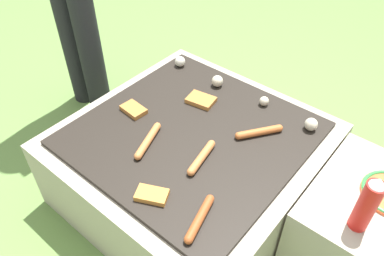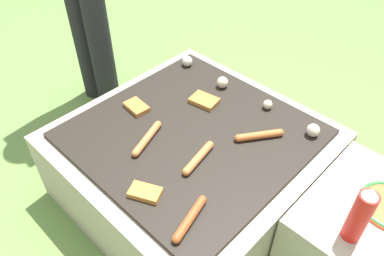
{
  "view_description": "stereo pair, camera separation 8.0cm",
  "coord_description": "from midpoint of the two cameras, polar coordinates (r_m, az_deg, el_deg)",
  "views": [
    {
      "loc": [
        0.7,
        -0.83,
        1.38
      ],
      "look_at": [
        0.0,
        0.0,
        0.39
      ],
      "focal_mm": 35.0,
      "sensor_mm": 36.0,
      "label": 1
    },
    {
      "loc": [
        0.76,
        -0.78,
        1.38
      ],
      "look_at": [
        0.0,
        0.0,
        0.39
      ],
      "focal_mm": 35.0,
      "sensor_mm": 36.0,
      "label": 2
    }
  ],
  "objects": [
    {
      "name": "ground_plane",
      "position": [
        1.75,
        1.32,
        -9.55
      ],
      "size": [
        14.0,
        14.0,
        0.0
      ],
      "primitive_type": "plane",
      "color": "#608442"
    },
    {
      "name": "grill",
      "position": [
        1.61,
        1.42,
        -5.51
      ],
      "size": [
        0.95,
        0.95,
        0.37
      ],
      "color": "#A89E8C",
      "rests_on": "ground_plane"
    },
    {
      "name": "side_ledge",
      "position": [
        1.53,
        26.4,
        -15.82
      ],
      "size": [
        0.46,
        0.5,
        0.37
      ],
      "color": "#A89E8C",
      "rests_on": "ground_plane"
    },
    {
      "name": "sausage_back_right",
      "position": [
        1.36,
        2.68,
        -4.61
      ],
      "size": [
        0.06,
        0.19,
        0.03
      ],
      "color": "#C6753D",
      "rests_on": "grill"
    },
    {
      "name": "sausage_front_right",
      "position": [
        1.44,
        -5.27,
        -1.61
      ],
      "size": [
        0.09,
        0.19,
        0.03
      ],
      "color": "#C6753D",
      "rests_on": "grill"
    },
    {
      "name": "sausage_mid_left",
      "position": [
        1.2,
        1.65,
        -13.68
      ],
      "size": [
        0.07,
        0.19,
        0.03
      ],
      "color": "#A34C23",
      "rests_on": "grill"
    },
    {
      "name": "sausage_front_center",
      "position": [
        1.47,
        11.75,
        -1.14
      ],
      "size": [
        0.13,
        0.17,
        0.03
      ],
      "color": "#B7602D",
      "rests_on": "grill"
    },
    {
      "name": "bread_slice_left",
      "position": [
        1.62,
        3.29,
        4.17
      ],
      "size": [
        0.13,
        0.1,
        0.02
      ],
      "color": "#B27033",
      "rests_on": "grill"
    },
    {
      "name": "bread_slice_center",
      "position": [
        1.27,
        -5.34,
        -9.79
      ],
      "size": [
        0.12,
        0.1,
        0.02
      ],
      "color": "#D18438",
      "rests_on": "grill"
    },
    {
      "name": "bread_slice_right",
      "position": [
        1.59,
        -7.05,
        3.19
      ],
      "size": [
        0.11,
        0.08,
        0.02
      ],
      "color": "#B27033",
      "rests_on": "grill"
    },
    {
      "name": "mushroom_row",
      "position": [
        1.66,
        8.94,
        5.5
      ],
      "size": [
        0.75,
        0.07,
        0.05
      ],
      "color": "silver",
      "rests_on": "grill"
    },
    {
      "name": "condiment_bottle",
      "position": [
        1.21,
        25.94,
        -12.01
      ],
      "size": [
        0.06,
        0.06,
        0.22
      ],
      "color": "red",
      "rests_on": "side_ledge"
    }
  ]
}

